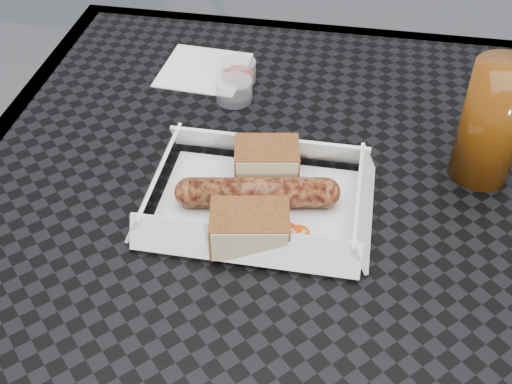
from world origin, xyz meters
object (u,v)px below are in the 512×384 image
at_px(patio_table, 288,231).
at_px(drink_glass, 492,123).
at_px(bratwurst, 257,193).
at_px(food_tray, 258,204).

bearing_deg(patio_table, drink_glass, 16.21).
bearing_deg(bratwurst, food_tray, 94.05).
relative_size(bratwurst, drink_glass, 1.24).
relative_size(food_tray, drink_glass, 1.49).
relative_size(patio_table, food_tray, 3.64).
distance_m(bratwurst, drink_glass, 0.28).
bearing_deg(bratwurst, drink_glass, 22.58).
xyz_separation_m(food_tray, bratwurst, (0.00, -0.00, 0.02)).
distance_m(patio_table, drink_glass, 0.27).
height_order(patio_table, drink_glass, drink_glass).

